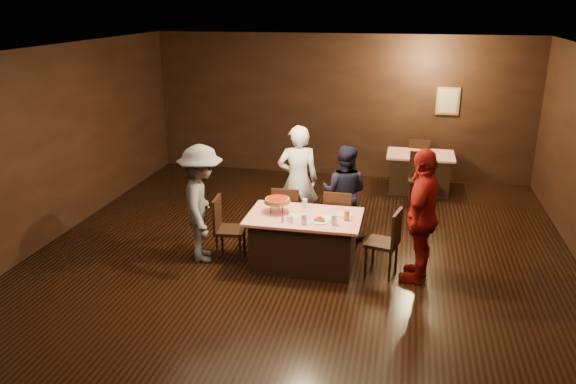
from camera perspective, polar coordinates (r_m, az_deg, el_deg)
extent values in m
plane|color=black|center=(7.85, 0.40, -8.77)|extent=(10.00, 10.00, 0.00)
cube|color=silver|center=(6.97, 0.45, 13.61)|extent=(8.00, 10.00, 0.04)
cube|color=black|center=(12.08, 5.27, 8.64)|extent=(8.00, 0.04, 3.00)
cube|color=black|center=(8.94, -25.59, 3.17)|extent=(0.04, 10.00, 3.00)
cube|color=tan|center=(11.96, 15.93, 8.88)|extent=(0.46, 0.03, 0.56)
cube|color=beige|center=(11.93, 15.93, 8.86)|extent=(0.38, 0.01, 0.48)
cube|color=red|center=(8.05, 1.65, -4.97)|extent=(1.60, 1.00, 0.77)
cube|color=#B1190B|center=(11.48, 13.18, 1.94)|extent=(1.30, 0.90, 0.77)
cube|color=black|center=(8.77, -0.03, -2.26)|extent=(0.42, 0.42, 0.95)
cube|color=black|center=(8.65, 5.17, -2.65)|extent=(0.43, 0.43, 0.95)
cube|color=black|center=(8.27, -5.88, -3.73)|extent=(0.46, 0.46, 0.95)
cube|color=black|center=(7.91, 9.54, -4.98)|extent=(0.50, 0.50, 0.95)
cube|color=black|center=(10.79, 13.25, 1.33)|extent=(0.42, 0.42, 0.95)
cube|color=black|center=(12.03, 13.19, 3.17)|extent=(0.47, 0.47, 0.95)
imported|color=silver|center=(9.02, 1.00, 1.21)|extent=(0.75, 0.59, 1.80)
imported|color=black|center=(8.91, 5.75, -0.02)|extent=(0.81, 0.67, 1.53)
imported|color=#5B5B60|center=(8.17, -8.76, -1.19)|extent=(0.97, 1.27, 1.73)
imported|color=maroon|center=(7.68, 13.45, -2.37)|extent=(0.71, 1.16, 1.85)
cylinder|color=black|center=(8.09, -0.92, -1.33)|extent=(0.01, 0.01, 0.15)
cylinder|color=black|center=(7.97, -1.76, -1.65)|extent=(0.01, 0.01, 0.15)
cylinder|color=black|center=(7.93, -0.55, -1.74)|extent=(0.01, 0.01, 0.15)
cylinder|color=silver|center=(7.97, -1.08, -1.03)|extent=(0.38, 0.38, 0.01)
cylinder|color=#B27233|center=(7.96, -1.08, -0.83)|extent=(0.35, 0.35, 0.05)
cylinder|color=#A5140C|center=(7.95, -1.08, -0.63)|extent=(0.30, 0.30, 0.01)
cylinder|color=white|center=(7.70, 3.26, -2.98)|extent=(0.25, 0.25, 0.01)
cylinder|color=#B27233|center=(7.69, 3.27, -2.79)|extent=(0.18, 0.18, 0.04)
cylinder|color=#A5140C|center=(7.68, 3.27, -2.63)|extent=(0.14, 0.14, 0.01)
cylinder|color=white|center=(7.97, 5.76, -2.27)|extent=(0.25, 0.25, 0.01)
cylinder|color=silver|center=(7.60, 1.64, -2.76)|extent=(0.08, 0.08, 0.14)
cylinder|color=silver|center=(7.59, 4.68, -2.85)|extent=(0.08, 0.08, 0.14)
cylinder|color=#BF7F26|center=(7.75, 5.98, -2.39)|extent=(0.08, 0.08, 0.14)
cylinder|color=silver|center=(8.16, 1.71, -1.18)|extent=(0.08, 0.08, 0.14)
cylinder|color=silver|center=(7.69, 0.02, -2.70)|extent=(0.04, 0.04, 0.08)
cylinder|color=silver|center=(7.68, 0.02, -2.39)|extent=(0.05, 0.05, 0.02)
cylinder|color=silver|center=(7.64, 0.38, -2.87)|extent=(0.04, 0.04, 0.08)
cylinder|color=silver|center=(7.62, 0.38, -2.56)|extent=(0.05, 0.05, 0.02)
cylinder|color=silver|center=(7.66, -0.50, -2.80)|extent=(0.04, 0.04, 0.08)
cylinder|color=silver|center=(7.64, -0.50, -2.49)|extent=(0.05, 0.05, 0.02)
cube|color=white|center=(7.86, 3.83, -2.56)|extent=(0.19, 0.19, 0.01)
cube|color=white|center=(7.88, 0.53, -2.44)|extent=(0.21, 0.21, 0.01)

